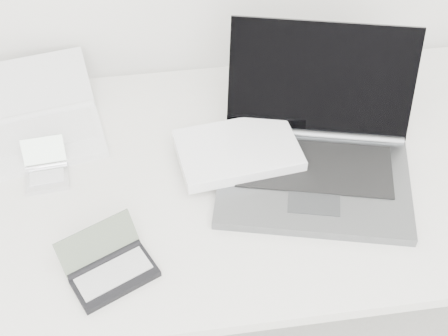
{
  "coord_description": "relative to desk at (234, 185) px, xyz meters",
  "views": [
    {
      "loc": [
        -0.16,
        0.57,
        1.81
      ],
      "look_at": [
        -0.03,
        1.51,
        0.79
      ],
      "focal_mm": 50.0,
      "sensor_mm": 36.0,
      "label": 1
    }
  ],
  "objects": [
    {
      "name": "laptop_large",
      "position": [
        0.15,
        0.0,
        0.09
      ],
      "size": [
        0.58,
        0.5,
        0.28
      ],
      "rotation": [
        0.0,
        0.0,
        -0.25
      ],
      "color": "slate",
      "rests_on": "desk"
    },
    {
      "name": "netbook_open_white",
      "position": [
        -0.45,
        0.21,
        0.07
      ],
      "size": [
        0.33,
        0.38,
        0.09
      ],
      "rotation": [
        0.0,
        0.0,
        0.18
      ],
      "color": "white",
      "rests_on": "desk"
    },
    {
      "name": "desk",
      "position": [
        0.0,
        0.0,
        0.0
      ],
      "size": [
        1.6,
        0.8,
        0.73
      ],
      "color": "white",
      "rests_on": "ground"
    },
    {
      "name": "pda_silver",
      "position": [
        -0.44,
        0.05,
        0.06
      ],
      "size": [
        0.11,
        0.12,
        0.07
      ],
      "rotation": [
        0.0,
        0.0,
        0.08
      ],
      "color": "silver",
      "rests_on": "desk"
    },
    {
      "name": "palmtop_charcoal",
      "position": [
        -0.29,
        -0.24,
        0.06
      ],
      "size": [
        0.21,
        0.19,
        0.08
      ],
      "rotation": [
        0.0,
        0.0,
        0.44
      ],
      "color": "black",
      "rests_on": "desk"
    }
  ]
}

